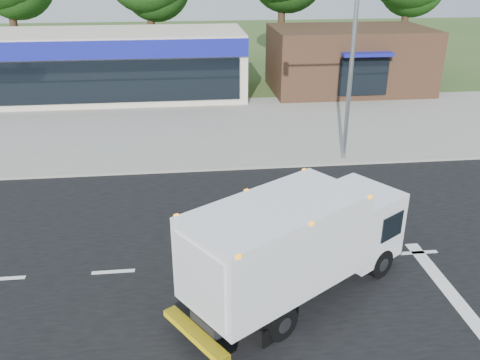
{
  "coord_description": "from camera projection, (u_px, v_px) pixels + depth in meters",
  "views": [
    {
      "loc": [
        -3.79,
        -12.38,
        8.2
      ],
      "look_at": [
        -2.15,
        2.19,
        1.7
      ],
      "focal_mm": 38.0,
      "sensor_mm": 36.0,
      "label": 1
    }
  ],
  "objects": [
    {
      "name": "lane_markings",
      "position": [
        381.0,
        282.0,
        13.86
      ],
      "size": [
        55.2,
        7.0,
        0.01
      ],
      "color": "silver",
      "rests_on": "road_asphalt"
    },
    {
      "name": "retail_strip_mall",
      "position": [
        98.0,
        65.0,
        31.32
      ],
      "size": [
        18.0,
        6.2,
        4.0
      ],
      "color": "beige",
      "rests_on": "ground"
    },
    {
      "name": "ground",
      "position": [
        321.0,
        259.0,
        14.96
      ],
      "size": [
        120.0,
        120.0,
        0.0
      ],
      "primitive_type": "plane",
      "color": "#385123",
      "rests_on": "ground"
    },
    {
      "name": "ems_box_truck",
      "position": [
        297.0,
        241.0,
        12.63
      ],
      "size": [
        6.65,
        5.34,
        2.93
      ],
      "rotation": [
        0.0,
        0.0,
        0.58
      ],
      "color": "black",
      "rests_on": "ground"
    },
    {
      "name": "emergency_worker",
      "position": [
        215.0,
        258.0,
        13.26
      ],
      "size": [
        0.73,
        0.81,
        1.96
      ],
      "rotation": [
        0.0,
        0.0,
        1.03
      ],
      "color": "tan",
      "rests_on": "ground"
    },
    {
      "name": "parking_apron",
      "position": [
        255.0,
        119.0,
        27.67
      ],
      "size": [
        60.0,
        9.0,
        0.02
      ],
      "primitive_type": "cube",
      "color": "gray",
      "rests_on": "ground"
    },
    {
      "name": "traffic_signal_pole",
      "position": [
        337.0,
        46.0,
        20.11
      ],
      "size": [
        3.51,
        0.25,
        8.0
      ],
      "color": "gray",
      "rests_on": "ground"
    },
    {
      "name": "road_asphalt",
      "position": [
        321.0,
        259.0,
        14.96
      ],
      "size": [
        60.0,
        14.0,
        0.02
      ],
      "primitive_type": "cube",
      "color": "black",
      "rests_on": "ground"
    },
    {
      "name": "brown_storefront",
      "position": [
        349.0,
        59.0,
        33.01
      ],
      "size": [
        10.0,
        6.7,
        4.0
      ],
      "color": "#382316",
      "rests_on": "ground"
    },
    {
      "name": "sidewalk",
      "position": [
        273.0,
        157.0,
        22.38
      ],
      "size": [
        60.0,
        2.4,
        0.12
      ],
      "primitive_type": "cube",
      "color": "gray",
      "rests_on": "ground"
    }
  ]
}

